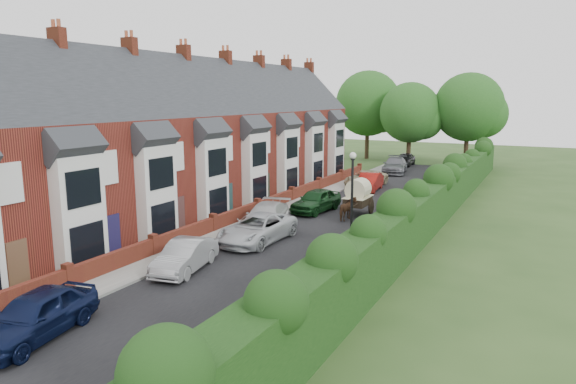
% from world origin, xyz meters
% --- Properties ---
extents(ground, '(140.00, 140.00, 0.00)m').
position_xyz_m(ground, '(0.00, 0.00, 0.00)').
color(ground, '#2D4C1E').
rests_on(ground, ground).
extents(road, '(6.00, 58.00, 0.02)m').
position_xyz_m(road, '(-0.50, 11.00, 0.01)').
color(road, black).
rests_on(road, ground).
extents(pavement_hedge_side, '(2.20, 58.00, 0.12)m').
position_xyz_m(pavement_hedge_side, '(3.60, 11.00, 0.06)').
color(pavement_hedge_side, gray).
rests_on(pavement_hedge_side, ground).
extents(pavement_house_side, '(1.70, 58.00, 0.12)m').
position_xyz_m(pavement_house_side, '(-4.35, 11.00, 0.06)').
color(pavement_house_side, gray).
rests_on(pavement_house_side, ground).
extents(kerb_hedge_side, '(0.18, 58.00, 0.13)m').
position_xyz_m(kerb_hedge_side, '(2.55, 11.00, 0.07)').
color(kerb_hedge_side, gray).
rests_on(kerb_hedge_side, ground).
extents(kerb_house_side, '(0.18, 58.00, 0.13)m').
position_xyz_m(kerb_house_side, '(-3.55, 11.00, 0.07)').
color(kerb_house_side, gray).
rests_on(kerb_house_side, ground).
extents(hedge, '(2.10, 58.00, 2.85)m').
position_xyz_m(hedge, '(5.40, 11.00, 1.60)').
color(hedge, black).
rests_on(hedge, ground).
extents(terrace_row, '(9.05, 40.50, 11.50)m').
position_xyz_m(terrace_row, '(-10.87, 9.98, 4.47)').
color(terrace_row, maroon).
rests_on(terrace_row, ground).
extents(garden_wall_row, '(0.35, 40.35, 1.10)m').
position_xyz_m(garden_wall_row, '(-5.35, 10.00, 0.46)').
color(garden_wall_row, brown).
rests_on(garden_wall_row, ground).
extents(lamppost, '(0.32, 0.32, 5.16)m').
position_xyz_m(lamppost, '(3.40, 4.00, 3.30)').
color(lamppost, black).
rests_on(lamppost, ground).
extents(tree_far_left, '(7.14, 6.80, 9.29)m').
position_xyz_m(tree_far_left, '(-2.65, 40.08, 5.71)').
color(tree_far_left, '#332316').
rests_on(tree_far_left, ground).
extents(tree_far_right, '(7.98, 7.60, 10.31)m').
position_xyz_m(tree_far_right, '(3.39, 42.08, 6.31)').
color(tree_far_right, '#332316').
rests_on(tree_far_right, ground).
extents(tree_far_back, '(8.40, 8.00, 10.82)m').
position_xyz_m(tree_far_back, '(-8.59, 43.08, 6.62)').
color(tree_far_back, '#332316').
rests_on(tree_far_back, ground).
extents(car_navy, '(2.59, 4.80, 1.55)m').
position_xyz_m(car_navy, '(-2.75, -8.42, 0.78)').
color(car_navy, '#0B1334').
rests_on(car_navy, ground).
extents(car_silver_a, '(2.28, 4.41, 1.39)m').
position_xyz_m(car_silver_a, '(-2.58, -1.02, 0.69)').
color(car_silver_a, '#99999D').
rests_on(car_silver_a, ground).
extents(car_silver_b, '(2.58, 5.39, 1.48)m').
position_xyz_m(car_silver_b, '(-2.07, 4.45, 0.74)').
color(car_silver_b, silver).
rests_on(car_silver_b, ground).
extents(car_white, '(3.18, 5.46, 1.49)m').
position_xyz_m(car_white, '(-3.00, 7.00, 0.74)').
color(car_white, '#B9B9B9').
rests_on(car_white, ground).
extents(car_green, '(2.30, 4.73, 1.56)m').
position_xyz_m(car_green, '(-2.30, 12.60, 0.78)').
color(car_green, '#103716').
rests_on(car_green, ground).
extents(car_red, '(1.92, 4.52, 1.45)m').
position_xyz_m(car_red, '(-1.60, 21.80, 0.72)').
color(car_red, '#9D1711').
rests_on(car_red, ground).
extents(car_beige, '(3.03, 5.13, 1.34)m').
position_xyz_m(car_beige, '(-2.58, 23.80, 0.67)').
color(car_beige, tan).
rests_on(car_beige, ground).
extents(car_grey, '(3.18, 5.81, 1.60)m').
position_xyz_m(car_grey, '(-2.46, 32.54, 0.80)').
color(car_grey, slate).
rests_on(car_grey, ground).
extents(car_black, '(1.80, 4.27, 1.44)m').
position_xyz_m(car_black, '(-3.00, 38.60, 0.72)').
color(car_black, black).
rests_on(car_black, ground).
extents(horse, '(0.83, 1.71, 1.42)m').
position_xyz_m(horse, '(0.51, 11.26, 0.71)').
color(horse, '#422818').
rests_on(horse, ground).
extents(horse_cart, '(1.51, 3.33, 2.40)m').
position_xyz_m(horse_cart, '(0.51, 13.09, 1.37)').
color(horse_cart, black).
rests_on(horse_cart, ground).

